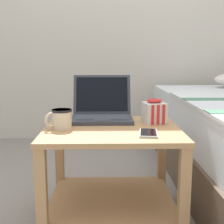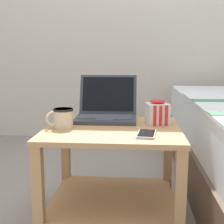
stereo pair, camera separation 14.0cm
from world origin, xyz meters
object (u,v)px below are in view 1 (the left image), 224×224
at_px(laptop, 102,111).
at_px(cell_phone, 148,133).
at_px(snack_bag, 154,112).
at_px(mug_front_left, 61,118).

distance_m(laptop, cell_phone, 0.38).
height_order(laptop, snack_bag, laptop).
bearing_deg(cell_phone, snack_bag, 75.57).
bearing_deg(mug_front_left, laptop, 49.27).
height_order(mug_front_left, snack_bag, snack_bag).
bearing_deg(mug_front_left, cell_phone, -16.35).
distance_m(laptop, snack_bag, 0.28).
height_order(laptop, cell_phone, laptop).
distance_m(mug_front_left, cell_phone, 0.40).
height_order(snack_bag, cell_phone, snack_bag).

